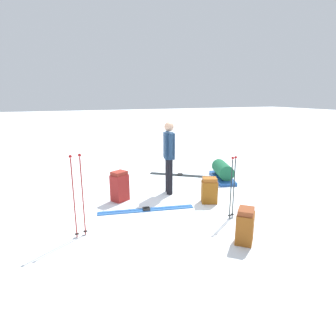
{
  "coord_description": "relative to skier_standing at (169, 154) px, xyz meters",
  "views": [
    {
      "loc": [
        2.46,
        5.72,
        2.29
      ],
      "look_at": [
        0.0,
        0.0,
        0.7
      ],
      "focal_mm": 30.71,
      "sensor_mm": 36.0,
      "label": 1
    }
  ],
  "objects": [
    {
      "name": "backpack_large_dark",
      "position": [
        -0.16,
        2.67,
        -0.68
      ],
      "size": [
        0.42,
        0.42,
        0.57
      ],
      "color": "brown",
      "rests_on": "ground_plane"
    },
    {
      "name": "ski_poles_planted_far",
      "position": [
        2.22,
        1.42,
        -0.18
      ],
      "size": [
        0.21,
        0.11,
        1.4
      ],
      "color": "maroon",
      "rests_on": "ground_plane"
    },
    {
      "name": "gear_sled",
      "position": [
        -1.81,
        -0.44,
        -0.73
      ],
      "size": [
        0.85,
        1.38,
        0.49
      ],
      "color": "#1A4891",
      "rests_on": "ground_plane"
    },
    {
      "name": "ski_poles_planted_near",
      "position": [
        -0.51,
        1.81,
        -0.28
      ],
      "size": [
        0.15,
        0.09,
        1.21
      ],
      "color": "#1E2829",
      "rests_on": "ground_plane"
    },
    {
      "name": "skier_standing",
      "position": [
        0.0,
        0.0,
        0.0
      ],
      "size": [
        0.3,
        0.56,
        1.7
      ],
      "color": "black",
      "rests_on": "ground_plane"
    },
    {
      "name": "backpack_small_spare",
      "position": [
        1.21,
        0.04,
        -0.63
      ],
      "size": [
        0.43,
        0.4,
        0.67
      ],
      "color": "maroon",
      "rests_on": "ground_plane"
    },
    {
      "name": "ground_plane",
      "position": [
        0.15,
        0.29,
        -0.95
      ],
      "size": [
        80.0,
        80.0,
        0.0
      ],
      "primitive_type": "plane",
      "color": "white"
    },
    {
      "name": "backpack_bright",
      "position": [
        -0.55,
        0.93,
        -0.68
      ],
      "size": [
        0.41,
        0.37,
        0.56
      ],
      "color": "#925316",
      "rests_on": "ground_plane"
    },
    {
      "name": "ski_pair_far",
      "position": [
        0.86,
        0.81,
        -0.94
      ],
      "size": [
        1.95,
        0.55,
        0.05
      ],
      "color": "#2A61AB",
      "rests_on": "ground_plane"
    },
    {
      "name": "ski_pair_near",
      "position": [
        -0.9,
        -1.29,
        -0.94
      ],
      "size": [
        1.52,
        1.22,
        0.05
      ],
      "color": "#202628",
      "rests_on": "ground_plane"
    }
  ]
}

